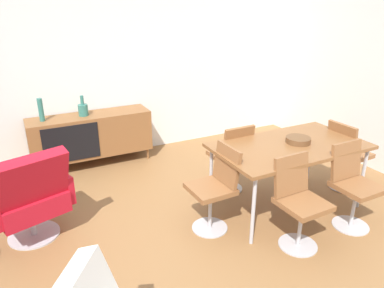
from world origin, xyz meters
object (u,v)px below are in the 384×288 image
object	(u,v)px
lounge_chair_red	(29,196)
dining_chair_front_left	(298,199)
dining_table	(289,148)
wooden_bowl_on_table	(298,140)
vase_cobalt	(41,110)
dining_chair_back_left	(232,155)
vase_sculptural_dark	(83,109)
dining_chair_front_right	(353,183)
sideboard	(91,135)
dining_chair_far_end	(346,153)
dining_chair_near_window	(216,186)

from	to	relation	value
lounge_chair_red	dining_chair_front_left	bearing A→B (deg)	-28.20
dining_table	wooden_bowl_on_table	bearing A→B (deg)	1.03
vase_cobalt	dining_chair_back_left	xyz separation A→B (m)	(1.87, -1.52, -0.40)
dining_table	vase_cobalt	bearing A→B (deg)	136.88
vase_cobalt	vase_sculptural_dark	bearing A→B (deg)	0.00
dining_table	lounge_chair_red	size ratio (longest dim) A/B	1.69
vase_cobalt	vase_sculptural_dark	xyz separation A→B (m)	(0.51, 0.00, -0.06)
vase_sculptural_dark	dining_chair_front_right	xyz separation A→B (m)	(2.06, -2.64, -0.34)
vase_cobalt	lounge_chair_red	xyz separation A→B (m)	(-0.30, -1.48, -0.40)
vase_cobalt	dining_chair_front_left	size ratio (longest dim) A/B	0.34
vase_sculptural_dark	dining_chair_front_left	world-z (taller)	vase_sculptural_dark
sideboard	lounge_chair_red	world-z (taller)	lounge_chair_red
wooden_bowl_on_table	dining_chair_far_end	world-z (taller)	dining_chair_far_end
sideboard	dining_table	bearing A→B (deg)	-51.71
lounge_chair_red	vase_sculptural_dark	bearing A→B (deg)	61.04
wooden_bowl_on_table	dining_chair_back_left	distance (m)	0.78
dining_table	dining_chair_front_left	size ratio (longest dim) A/B	1.87
vase_cobalt	dining_chair_near_window	distance (m)	2.50
sideboard	dining_chair_back_left	xyz separation A→B (m)	(1.29, -1.52, 0.03)
dining_chair_front_left	sideboard	bearing A→B (deg)	116.06
wooden_bowl_on_table	dining_chair_near_window	world-z (taller)	dining_chair_near_window
sideboard	wooden_bowl_on_table	size ratio (longest dim) A/B	6.15
sideboard	dining_table	world-z (taller)	dining_table
dining_chair_far_end	vase_cobalt	bearing A→B (deg)	146.18
vase_sculptural_dark	dining_chair_near_window	bearing A→B (deg)	-68.46
dining_chair_back_left	dining_chair_far_end	bearing A→B (deg)	-24.40
dining_chair_far_end	dining_chair_front_left	bearing A→B (deg)	-155.85
vase_cobalt	lounge_chair_red	size ratio (longest dim) A/B	0.31
lounge_chair_red	sideboard	bearing A→B (deg)	59.03
vase_cobalt	wooden_bowl_on_table	xyz separation A→B (m)	(2.33, -2.08, -0.10)
dining_table	wooden_bowl_on_table	distance (m)	0.13
dining_chair_back_left	sideboard	bearing A→B (deg)	130.36
dining_chair_front_right	lounge_chair_red	world-z (taller)	lounge_chair_red
vase_sculptural_dark	dining_chair_far_end	xyz separation A→B (m)	(2.60, -2.09, -0.34)
vase_cobalt	dining_chair_back_left	bearing A→B (deg)	-39.11
dining_chair_far_end	lounge_chair_red	distance (m)	3.47
wooden_bowl_on_table	vase_sculptural_dark	bearing A→B (deg)	131.20
sideboard	dining_chair_near_window	size ratio (longest dim) A/B	1.87
dining_chair_near_window	vase_cobalt	bearing A→B (deg)	122.68
wooden_bowl_on_table	dining_chair_front_right	size ratio (longest dim) A/B	0.30
wooden_bowl_on_table	dining_chair_front_left	xyz separation A→B (m)	(-0.46, -0.56, -0.30)
vase_sculptural_dark	wooden_bowl_on_table	world-z (taller)	vase_sculptural_dark
sideboard	wooden_bowl_on_table	bearing A→B (deg)	-49.84
vase_sculptural_dark	wooden_bowl_on_table	distance (m)	2.77
vase_cobalt	dining_chair_near_window	xyz separation A→B (m)	(1.33, -2.08, -0.40)
dining_table	lounge_chair_red	distance (m)	2.61
dining_chair_front_left	lounge_chair_red	size ratio (longest dim) A/B	0.90
dining_chair_near_window	dining_chair_front_left	bearing A→B (deg)	-46.21
vase_cobalt	dining_chair_front_left	bearing A→B (deg)	-54.67
dining_chair_near_window	dining_chair_back_left	world-z (taller)	same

